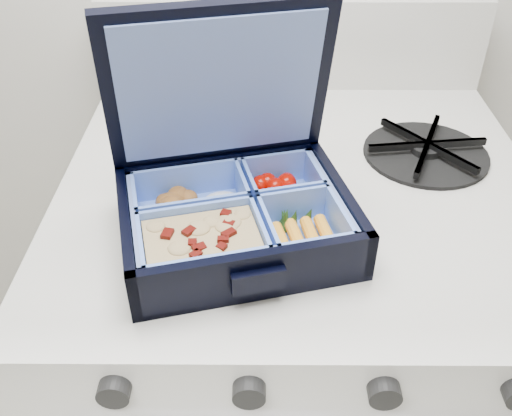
# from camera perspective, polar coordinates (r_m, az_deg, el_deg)

# --- Properties ---
(stove) EXTENTS (0.60, 0.60, 0.89)m
(stove) POSITION_cam_1_polar(r_m,az_deg,el_deg) (1.04, 3.17, -17.24)
(stove) COLOR silver
(stove) RESTS_ON floor
(bento_box) EXTENTS (0.28, 0.24, 0.06)m
(bento_box) POSITION_cam_1_polar(r_m,az_deg,el_deg) (0.60, -1.97, -1.17)
(bento_box) COLOR black
(bento_box) RESTS_ON stove
(burner_grate) EXTENTS (0.18, 0.18, 0.02)m
(burner_grate) POSITION_cam_1_polar(r_m,az_deg,el_deg) (0.79, 16.71, 5.80)
(burner_grate) COLOR black
(burner_grate) RESTS_ON stove
(burner_grate_rear) EXTENTS (0.21, 0.21, 0.02)m
(burner_grate_rear) POSITION_cam_1_polar(r_m,az_deg,el_deg) (0.90, -3.99, 11.45)
(burner_grate_rear) COLOR black
(burner_grate_rear) RESTS_ON stove
(fork) EXTENTS (0.07, 0.17, 0.01)m
(fork) POSITION_cam_1_polar(r_m,az_deg,el_deg) (0.74, -0.04, 4.69)
(fork) COLOR silver
(fork) RESTS_ON stove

